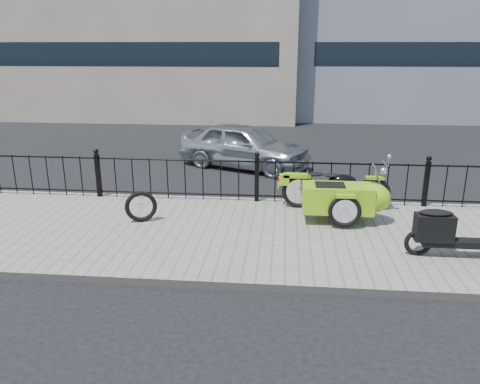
# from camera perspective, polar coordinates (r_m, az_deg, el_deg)

# --- Properties ---
(ground) EXTENTS (120.00, 120.00, 0.00)m
(ground) POSITION_cam_1_polar(r_m,az_deg,el_deg) (8.94, 1.51, -4.43)
(ground) COLOR black
(ground) RESTS_ON ground
(sidewalk) EXTENTS (30.00, 3.80, 0.12)m
(sidewalk) POSITION_cam_1_polar(r_m,az_deg,el_deg) (8.45, 1.27, -5.30)
(sidewalk) COLOR gray
(sidewalk) RESTS_ON ground
(curb) EXTENTS (30.00, 0.10, 0.12)m
(curb) POSITION_cam_1_polar(r_m,az_deg,el_deg) (10.27, 2.08, -1.16)
(curb) COLOR gray
(curb) RESTS_ON ground
(iron_fence) EXTENTS (14.11, 0.11, 1.08)m
(iron_fence) POSITION_cam_1_polar(r_m,az_deg,el_deg) (9.98, 2.07, 1.46)
(iron_fence) COLOR black
(iron_fence) RESTS_ON sidewalk
(motorcycle_sidecar) EXTENTS (2.28, 1.48, 0.98)m
(motorcycle_sidecar) POSITION_cam_1_polar(r_m,az_deg,el_deg) (9.12, 12.81, -0.45)
(motorcycle_sidecar) COLOR black
(motorcycle_sidecar) RESTS_ON sidewalk
(scooter) EXTENTS (1.61, 0.47, 1.09)m
(scooter) POSITION_cam_1_polar(r_m,az_deg,el_deg) (8.05, 24.30, -4.40)
(scooter) COLOR black
(scooter) RESTS_ON sidewalk
(spare_tire) EXTENTS (0.60, 0.29, 0.61)m
(spare_tire) POSITION_cam_1_polar(r_m,az_deg,el_deg) (9.02, -11.98, -1.75)
(spare_tire) COLOR black
(spare_tire) RESTS_ON sidewalk
(sedan_car) EXTENTS (4.03, 2.87, 1.27)m
(sedan_car) POSITION_cam_1_polar(r_m,az_deg,el_deg) (13.27, 0.50, 5.69)
(sedan_car) COLOR #ABADB2
(sedan_car) RESTS_ON ground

